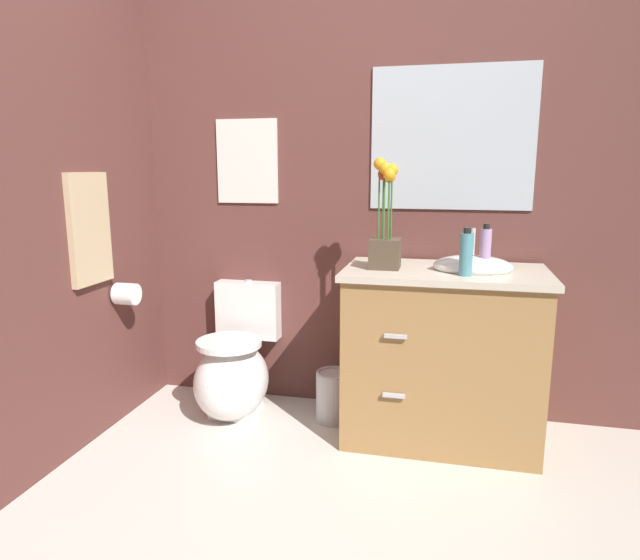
% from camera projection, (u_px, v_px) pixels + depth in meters
% --- Properties ---
extents(wall_back, '(4.03, 0.05, 2.50)m').
position_uv_depth(wall_back, '(421.00, 179.00, 2.86)').
color(wall_back, brown).
rests_on(wall_back, ground_plane).
extents(wall_left, '(0.05, 4.09, 2.50)m').
position_uv_depth(wall_left, '(17.00, 182.00, 2.20)').
color(wall_left, brown).
rests_on(wall_left, ground_plane).
extents(toilet, '(0.38, 0.59, 0.69)m').
position_uv_depth(toilet, '(235.00, 370.00, 2.98)').
color(toilet, white).
rests_on(toilet, ground_plane).
extents(vanity_cabinet, '(0.94, 0.56, 1.02)m').
position_uv_depth(vanity_cabinet, '(443.00, 353.00, 2.67)').
color(vanity_cabinet, '#9E7242').
rests_on(vanity_cabinet, ground_plane).
extents(flower_vase, '(0.14, 0.14, 0.51)m').
position_uv_depth(flower_vase, '(385.00, 230.00, 2.59)').
color(flower_vase, '#4C3D2D').
rests_on(flower_vase, vanity_cabinet).
extents(soap_bottle, '(0.05, 0.05, 0.22)m').
position_uv_depth(soap_bottle, '(485.00, 250.00, 2.51)').
color(soap_bottle, '#B28CBF').
rests_on(soap_bottle, vanity_cabinet).
extents(lotion_bottle, '(0.06, 0.06, 0.21)m').
position_uv_depth(lotion_bottle, '(466.00, 254.00, 2.43)').
color(lotion_bottle, teal).
rests_on(lotion_bottle, vanity_cabinet).
extents(trash_bin, '(0.18, 0.18, 0.27)m').
position_uv_depth(trash_bin, '(333.00, 396.00, 2.91)').
color(trash_bin, '#B7B7BC').
rests_on(trash_bin, ground_plane).
extents(wall_poster, '(0.34, 0.01, 0.45)m').
position_uv_depth(wall_poster, '(247.00, 161.00, 3.02)').
color(wall_poster, silver).
extents(wall_mirror, '(0.80, 0.01, 0.70)m').
position_uv_depth(wall_mirror, '(452.00, 138.00, 2.75)').
color(wall_mirror, '#B2BCC6').
extents(hanging_towel, '(0.03, 0.28, 0.52)m').
position_uv_depth(hanging_towel, '(90.00, 229.00, 2.59)').
color(hanging_towel, tan).
extents(toilet_paper_roll, '(0.11, 0.11, 0.11)m').
position_uv_depth(toilet_paper_roll, '(127.00, 294.00, 2.82)').
color(toilet_paper_roll, white).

